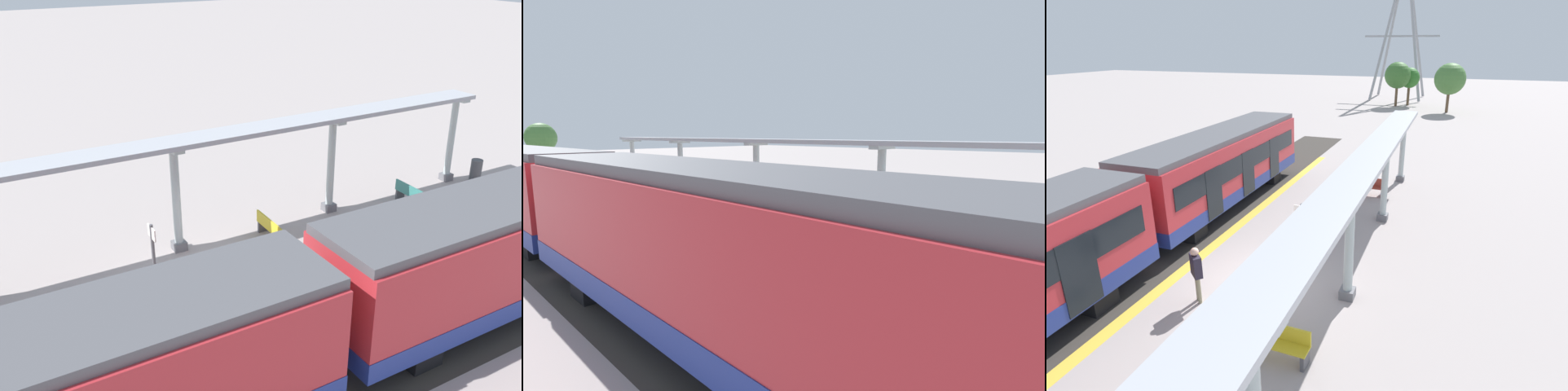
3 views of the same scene
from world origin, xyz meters
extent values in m
plane|color=#A49996|center=(0.00, 0.00, 0.00)|extent=(176.00, 176.00, 0.00)
cube|color=yellow|center=(-2.93, 0.00, 0.00)|extent=(0.43, 31.01, 0.01)
cube|color=#38332D|center=(-4.74, 0.00, 0.00)|extent=(3.20, 43.01, 0.01)
cube|color=#B52930|center=(-4.74, -6.52, 1.94)|extent=(2.60, 11.70, 2.60)
cube|color=navy|center=(-4.74, -6.52, 0.92)|extent=(2.63, 11.72, 0.55)
cube|color=#515156|center=(-4.74, -6.52, 3.36)|extent=(2.39, 11.70, 0.24)
cube|color=black|center=(-3.43, -6.52, 2.25)|extent=(0.03, 10.76, 0.84)
cube|color=black|center=(-3.42, -9.45, 1.69)|extent=(0.04, 1.10, 2.00)
cube|color=black|center=(-3.42, -6.52, 1.69)|extent=(0.04, 1.10, 2.00)
cube|color=black|center=(-3.42, -3.60, 1.69)|extent=(0.04, 1.10, 2.00)
cube|color=black|center=(-4.74, -2.78, 0.32)|extent=(2.21, 0.90, 0.64)
cube|color=#B52930|center=(-4.74, 5.77, 1.94)|extent=(2.60, 11.70, 2.60)
cube|color=navy|center=(-4.74, 5.77, 0.92)|extent=(2.63, 11.72, 0.55)
cube|color=#515156|center=(-4.74, 5.77, 3.36)|extent=(2.39, 11.70, 0.24)
cube|color=black|center=(-3.43, 5.77, 2.25)|extent=(0.03, 10.76, 0.84)
cube|color=black|center=(-3.42, 2.85, 1.69)|extent=(0.04, 1.10, 2.00)
cube|color=black|center=(-3.42, 5.77, 1.69)|extent=(0.04, 1.10, 2.00)
cube|color=black|center=(-3.42, 8.70, 1.69)|extent=(0.04, 1.10, 2.00)
cube|color=black|center=(-4.74, 2.03, 0.32)|extent=(2.21, 0.90, 0.64)
cube|color=slate|center=(2.69, -6.06, 0.15)|extent=(0.44, 0.44, 0.30)
cylinder|color=#ADBBBA|center=(2.69, -6.06, 1.92)|extent=(0.28, 0.28, 3.24)
cube|color=#ADBBBA|center=(2.69, -6.06, 3.60)|extent=(1.10, 0.36, 0.12)
cube|color=slate|center=(2.69, 0.10, 0.15)|extent=(0.44, 0.44, 0.30)
cylinder|color=#ADBBBA|center=(2.69, 0.10, 1.92)|extent=(0.28, 0.28, 3.24)
cube|color=#ADBBBA|center=(2.69, 0.10, 3.60)|extent=(1.10, 0.36, 0.12)
cube|color=slate|center=(2.69, 6.29, 0.15)|extent=(0.44, 0.44, 0.30)
cylinder|color=#ADBBBA|center=(2.69, 6.29, 1.92)|extent=(0.28, 0.28, 3.24)
cube|color=#ADBBBA|center=(2.69, 6.29, 3.60)|extent=(1.10, 0.36, 0.12)
cube|color=slate|center=(2.69, 12.09, 0.15)|extent=(0.44, 0.44, 0.30)
cylinder|color=#ADBBBA|center=(2.69, 12.09, 1.92)|extent=(0.28, 0.28, 3.24)
cube|color=#ADBBBA|center=(2.69, 12.09, 3.60)|extent=(1.10, 0.36, 0.12)
cube|color=#A8AAB2|center=(2.69, -0.12, 3.74)|extent=(1.20, 25.22, 0.16)
cube|color=#96372A|center=(1.52, 9.19, 0.44)|extent=(1.51, 0.46, 0.04)
cube|color=#96372A|center=(1.52, 9.38, 0.66)|extent=(1.50, 0.08, 0.40)
cube|color=#4C4C51|center=(2.19, 9.18, 0.21)|extent=(0.10, 0.40, 0.42)
cube|color=#4C4C51|center=(0.85, 9.20, 0.21)|extent=(0.10, 0.40, 0.42)
cube|color=#317B72|center=(1.52, -9.20, 0.44)|extent=(1.52, 0.50, 0.04)
cube|color=#317B72|center=(1.52, -9.01, 0.66)|extent=(1.50, 0.12, 0.40)
cube|color=#4C4C51|center=(2.19, -9.22, 0.21)|extent=(0.12, 0.40, 0.42)
cube|color=#4C4C51|center=(0.85, -9.17, 0.21)|extent=(0.12, 0.40, 0.42)
cube|color=gold|center=(1.77, -2.98, 0.44)|extent=(1.52, 0.50, 0.04)
cube|color=gold|center=(1.78, -2.79, 0.66)|extent=(1.50, 0.12, 0.40)
cube|color=#4C4C51|center=(2.44, -3.00, 0.21)|extent=(0.11, 0.40, 0.42)
cube|color=#4C4C51|center=(1.10, -2.95, 0.21)|extent=(0.11, 0.40, 0.42)
cylinder|color=#4C4C51|center=(0.66, 1.66, 1.10)|extent=(0.10, 0.10, 2.20)
cube|color=silver|center=(0.66, 1.66, 1.95)|extent=(0.56, 0.04, 0.36)
cylinder|color=gray|center=(-1.48, -1.48, 0.44)|extent=(0.11, 0.11, 0.88)
cylinder|color=gray|center=(-1.35, -1.60, 0.44)|extent=(0.11, 0.11, 0.88)
cube|color=#262131|center=(-1.41, -1.54, 1.20)|extent=(0.54, 0.51, 0.66)
sphere|color=beige|center=(-1.41, -1.54, 1.65)|extent=(0.24, 0.24, 0.24)
cylinder|color=brown|center=(4.29, 38.43, 1.13)|extent=(0.32, 0.32, 2.26)
sphere|color=#427335|center=(4.29, 38.43, 3.59)|extent=(3.33, 3.33, 3.33)
camera|label=1|loc=(-13.19, 6.10, 9.34)|focal=39.24mm
camera|label=2|loc=(-8.78, -12.56, 4.04)|focal=26.65mm
camera|label=3|loc=(5.09, -10.36, 7.22)|focal=28.53mm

